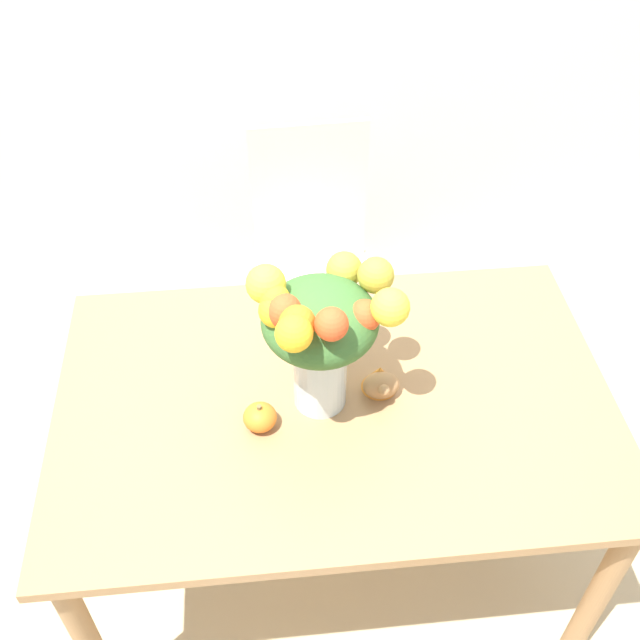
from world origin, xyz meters
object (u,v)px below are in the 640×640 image
(turkey_figurine, at_px, (380,381))
(dining_chair_near_window, at_px, (314,268))
(flower_vase, at_px, (320,329))
(pumpkin, at_px, (260,417))

(turkey_figurine, xyz_separation_m, dining_chair_near_window, (-0.09, 0.79, -0.28))
(turkey_figurine, bearing_deg, dining_chair_near_window, 96.79)
(flower_vase, distance_m, pumpkin, 0.28)
(flower_vase, xyz_separation_m, pumpkin, (-0.15, -0.07, -0.22))
(dining_chair_near_window, bearing_deg, flower_vase, -96.86)
(turkey_figurine, height_order, dining_chair_near_window, dining_chair_near_window)
(turkey_figurine, relative_size, dining_chair_near_window, 0.12)
(flower_vase, height_order, dining_chair_near_window, flower_vase)
(pumpkin, bearing_deg, flower_vase, 23.20)
(flower_vase, bearing_deg, dining_chair_near_window, 85.71)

